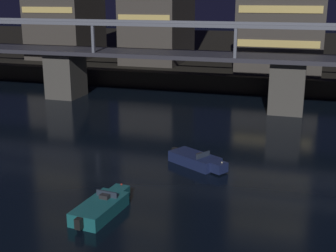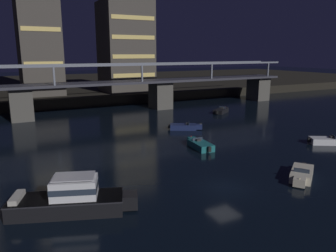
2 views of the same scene
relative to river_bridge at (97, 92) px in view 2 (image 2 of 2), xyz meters
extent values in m
plane|color=black|center=(0.00, -39.52, -4.21)|extent=(400.00, 400.00, 0.00)
cube|color=black|center=(0.00, 48.01, -3.11)|extent=(240.00, 80.00, 2.20)
cube|color=#4C4944|center=(-13.35, 0.01, -1.44)|extent=(3.60, 4.40, 5.55)
cube|color=#4C4944|center=(13.35, 0.01, -1.44)|extent=(3.60, 4.40, 5.55)
cube|color=#4C4944|center=(40.06, 0.01, -1.44)|extent=(3.60, 4.40, 5.55)
cube|color=#33333D|center=(0.00, 0.01, 1.56)|extent=(86.13, 6.40, 0.45)
cube|color=slate|center=(0.00, -2.89, 4.99)|extent=(86.13, 0.36, 0.36)
cube|color=slate|center=(0.00, 2.91, 4.99)|extent=(86.13, 0.36, 0.36)
cube|color=slate|center=(-8.01, -2.89, 3.39)|extent=(0.30, 0.30, 3.20)
cube|color=slate|center=(8.01, -2.89, 3.39)|extent=(0.30, 0.30, 3.20)
cube|color=slate|center=(24.04, -2.89, 3.39)|extent=(0.30, 0.30, 3.20)
cube|color=slate|center=(40.06, -2.89, 3.39)|extent=(0.30, 0.30, 3.20)
cube|color=#423D38|center=(-7.56, 19.14, 15.42)|extent=(8.42, 13.19, 34.86)
cube|color=#F2D172|center=(-7.56, 12.49, 4.96)|extent=(7.75, 0.10, 0.90)
cube|color=#F2D172|center=(-7.56, 12.49, 11.93)|extent=(7.75, 0.10, 0.90)
cube|color=#423D38|center=(11.42, 14.98, 8.48)|extent=(11.05, 11.02, 20.98)
cube|color=#F2D172|center=(11.42, 9.42, 2.18)|extent=(10.17, 0.10, 0.90)
cube|color=#F2D172|center=(11.42, 9.42, 6.38)|extent=(10.17, 0.10, 0.90)
cube|color=#F2D172|center=(11.42, 9.42, 10.57)|extent=(10.17, 0.10, 0.90)
cube|color=#F2D172|center=(11.42, 9.42, 14.77)|extent=(10.17, 0.10, 0.90)
cube|color=black|center=(-12.95, -37.87, -3.61)|extent=(8.41, 5.20, 1.20)
cube|color=black|center=(-8.68, -39.44, -3.53)|extent=(1.53, 1.72, 1.04)
cube|color=black|center=(-12.95, -37.87, -3.06)|extent=(8.51, 5.31, 0.10)
cube|color=white|center=(-12.39, -38.08, -2.31)|extent=(3.73, 3.08, 1.40)
cube|color=#283342|center=(-12.39, -38.08, -2.26)|extent=(3.78, 3.13, 0.44)
cube|color=silver|center=(-12.39, -38.08, -1.46)|extent=(3.36, 2.77, 0.08)
cube|color=#B7B2A8|center=(-16.14, -36.70, -2.83)|extent=(1.28, 2.16, 0.36)
cube|color=silver|center=(19.97, -34.40, -3.81)|extent=(4.28, 3.55, 0.80)
cube|color=#283342|center=(20.70, -34.83, -3.23)|extent=(0.78, 1.21, 0.36)
cube|color=#262628|center=(20.48, -34.70, -3.29)|extent=(0.63, 0.69, 0.24)
cube|color=black|center=(18.11, -33.29, -3.71)|extent=(0.49, 0.49, 0.60)
cube|color=beige|center=(7.73, -41.05, -3.81)|extent=(4.22, 3.75, 0.80)
cube|color=beige|center=(5.77, -42.46, -3.76)|extent=(1.31, 1.33, 0.70)
cube|color=#283342|center=(7.04, -41.55, -3.23)|extent=(0.87, 1.15, 0.36)
cube|color=#262628|center=(7.24, -41.41, -3.29)|extent=(0.65, 0.69, 0.24)
cube|color=black|center=(9.48, -39.80, -3.71)|extent=(0.50, 0.50, 0.60)
sphere|color=beige|center=(5.57, -42.61, -3.33)|extent=(0.12, 0.12, 0.12)
cube|color=#19234C|center=(7.81, -18.97, -3.81)|extent=(4.29, 3.52, 0.80)
cube|color=#19234C|center=(9.89, -20.18, -3.76)|extent=(1.28, 1.31, 0.70)
cube|color=#283342|center=(8.54, -19.40, -3.23)|extent=(0.76, 1.22, 0.36)
cube|color=#262628|center=(8.33, -19.28, -3.29)|extent=(0.63, 0.69, 0.24)
cube|color=black|center=(5.94, -17.89, -3.71)|extent=(0.49, 0.49, 0.60)
sphere|color=beige|center=(10.11, -20.31, -3.33)|extent=(0.12, 0.12, 0.12)
cube|color=black|center=(21.27, -10.33, -3.81)|extent=(4.26, 3.65, 0.80)
cube|color=black|center=(23.28, -9.01, -3.76)|extent=(1.30, 1.32, 0.70)
cube|color=#283342|center=(21.98, -9.86, -3.23)|extent=(0.82, 1.18, 0.36)
cube|color=#262628|center=(21.77, -10.00, -3.29)|extent=(0.64, 0.69, 0.24)
cube|color=black|center=(19.47, -11.51, -3.71)|extent=(0.50, 0.50, 0.60)
sphere|color=red|center=(23.49, -8.88, -3.33)|extent=(0.12, 0.12, 0.12)
cube|color=#196066|center=(4.60, -28.69, -3.81)|extent=(2.17, 4.07, 0.80)
cube|color=#196066|center=(4.84, -26.29, -3.76)|extent=(1.07, 0.99, 0.70)
cube|color=#283342|center=(4.68, -27.84, -3.23)|extent=(1.35, 0.23, 0.36)
cube|color=#262628|center=(4.66, -28.09, -3.29)|extent=(0.60, 0.45, 0.24)
cube|color=black|center=(4.39, -30.83, -3.71)|extent=(0.39, 0.39, 0.60)
sphere|color=red|center=(4.86, -26.04, -3.33)|extent=(0.12, 0.12, 0.12)
camera|label=1|loc=(15.51, -50.84, 7.99)|focal=49.69mm
camera|label=2|loc=(-16.53, -60.58, 7.16)|focal=34.80mm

